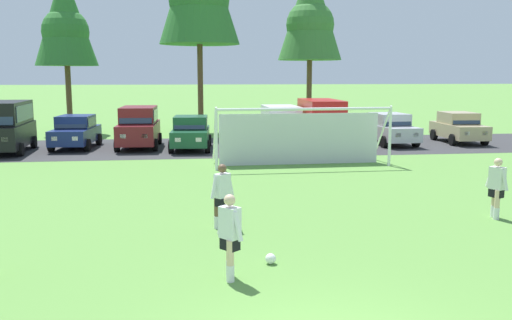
{
  "coord_description": "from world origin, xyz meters",
  "views": [
    {
      "loc": [
        -1.94,
        -6.79,
        3.83
      ],
      "look_at": [
        0.07,
        8.77,
        1.4
      ],
      "focal_mm": 38.69,
      "sensor_mm": 36.0,
      "label": 1
    }
  ],
  "objects_px": {
    "soccer_goal": "(301,135)",
    "player_defender_far": "(497,188)",
    "parked_car_slot_far_right": "(390,129)",
    "parked_car_slot_center_right": "(281,125)",
    "parked_car_slot_center_left": "(139,127)",
    "parked_car_slot_end": "(459,127)",
    "soccer_ball": "(271,259)",
    "player_midfield_center": "(222,196)",
    "parked_car_slot_right": "(321,122)",
    "player_striker_near": "(230,237)",
    "parked_car_slot_far_left": "(6,126)",
    "parked_car_slot_left": "(76,132)",
    "parked_car_slot_center": "(191,133)"
  },
  "relations": [
    {
      "from": "player_midfield_center",
      "to": "parked_car_slot_center_left",
      "type": "relative_size",
      "value": 0.35
    },
    {
      "from": "player_striker_near",
      "to": "parked_car_slot_end",
      "type": "height_order",
      "value": "parked_car_slot_end"
    },
    {
      "from": "parked_car_slot_left",
      "to": "parked_car_slot_end",
      "type": "xyz_separation_m",
      "value": [
        21.14,
        -0.26,
        0.0
      ]
    },
    {
      "from": "parked_car_slot_left",
      "to": "parked_car_slot_center",
      "type": "relative_size",
      "value": 1.0
    },
    {
      "from": "soccer_goal",
      "to": "player_defender_far",
      "type": "bearing_deg",
      "value": -70.28
    },
    {
      "from": "parked_car_slot_left",
      "to": "parked_car_slot_far_right",
      "type": "relative_size",
      "value": 1.0
    },
    {
      "from": "parked_car_slot_left",
      "to": "parked_car_slot_center_right",
      "type": "bearing_deg",
      "value": -2.07
    },
    {
      "from": "soccer_ball",
      "to": "player_defender_far",
      "type": "relative_size",
      "value": 0.13
    },
    {
      "from": "parked_car_slot_end",
      "to": "soccer_ball",
      "type": "bearing_deg",
      "value": -126.17
    },
    {
      "from": "parked_car_slot_center_right",
      "to": "parked_car_slot_center_left",
      "type": "bearing_deg",
      "value": 178.58
    },
    {
      "from": "soccer_ball",
      "to": "player_striker_near",
      "type": "bearing_deg",
      "value": -140.59
    },
    {
      "from": "soccer_goal",
      "to": "parked_car_slot_center_right",
      "type": "distance_m",
      "value": 6.49
    },
    {
      "from": "player_striker_near",
      "to": "parked_car_slot_center_left",
      "type": "bearing_deg",
      "value": 99.31
    },
    {
      "from": "parked_car_slot_center_left",
      "to": "parked_car_slot_center_right",
      "type": "relative_size",
      "value": 1.01
    },
    {
      "from": "soccer_goal",
      "to": "parked_car_slot_far_right",
      "type": "bearing_deg",
      "value": 44.54
    },
    {
      "from": "soccer_ball",
      "to": "parked_car_slot_left",
      "type": "xyz_separation_m",
      "value": [
        -7.38,
        19.08,
        0.77
      ]
    },
    {
      "from": "player_striker_near",
      "to": "player_midfield_center",
      "type": "height_order",
      "value": "same"
    },
    {
      "from": "player_striker_near",
      "to": "parked_car_slot_far_right",
      "type": "bearing_deg",
      "value": 61.44
    },
    {
      "from": "player_midfield_center",
      "to": "parked_car_slot_right",
      "type": "bearing_deg",
      "value": 67.31
    },
    {
      "from": "player_striker_near",
      "to": "parked_car_slot_center",
      "type": "relative_size",
      "value": 0.38
    },
    {
      "from": "player_defender_far",
      "to": "parked_car_slot_left",
      "type": "relative_size",
      "value": 0.38
    },
    {
      "from": "parked_car_slot_center",
      "to": "parked_car_slot_right",
      "type": "bearing_deg",
      "value": -0.08
    },
    {
      "from": "parked_car_slot_center_left",
      "to": "parked_car_slot_far_right",
      "type": "distance_m",
      "value": 13.67
    },
    {
      "from": "parked_car_slot_left",
      "to": "parked_car_slot_end",
      "type": "bearing_deg",
      "value": -0.7
    },
    {
      "from": "parked_car_slot_left",
      "to": "parked_car_slot_center_right",
      "type": "xyz_separation_m",
      "value": [
        10.87,
        -0.39,
        0.24
      ]
    },
    {
      "from": "parked_car_slot_center",
      "to": "parked_car_slot_center_right",
      "type": "bearing_deg",
      "value": 10.19
    },
    {
      "from": "parked_car_slot_center_left",
      "to": "parked_car_slot_right",
      "type": "relative_size",
      "value": 0.96
    },
    {
      "from": "soccer_goal",
      "to": "parked_car_slot_right",
      "type": "distance_m",
      "value": 6.04
    },
    {
      "from": "parked_car_slot_center_right",
      "to": "parked_car_slot_end",
      "type": "height_order",
      "value": "parked_car_slot_center_right"
    },
    {
      "from": "soccer_goal",
      "to": "parked_car_slot_far_right",
      "type": "xyz_separation_m",
      "value": [
        6.36,
        6.26,
        -0.42
      ]
    },
    {
      "from": "soccer_ball",
      "to": "parked_car_slot_far_right",
      "type": "xyz_separation_m",
      "value": [
        9.56,
        18.47,
        0.77
      ]
    },
    {
      "from": "player_defender_far",
      "to": "parked_car_slot_far_right",
      "type": "bearing_deg",
      "value": 79.14
    },
    {
      "from": "soccer_ball",
      "to": "parked_car_slot_far_right",
      "type": "distance_m",
      "value": 20.81
    },
    {
      "from": "player_midfield_center",
      "to": "player_defender_far",
      "type": "xyz_separation_m",
      "value": [
        7.35,
        0.06,
        0.0
      ]
    },
    {
      "from": "player_defender_far",
      "to": "parked_car_slot_center",
      "type": "distance_m",
      "value": 16.96
    },
    {
      "from": "player_striker_near",
      "to": "parked_car_slot_center_right",
      "type": "relative_size",
      "value": 0.35
    },
    {
      "from": "player_defender_far",
      "to": "parked_car_slot_center",
      "type": "bearing_deg",
      "value": 117.97
    },
    {
      "from": "player_striker_near",
      "to": "parked_car_slot_center_left",
      "type": "relative_size",
      "value": 0.35
    },
    {
      "from": "parked_car_slot_left",
      "to": "parked_car_slot_right",
      "type": "relative_size",
      "value": 0.89
    },
    {
      "from": "parked_car_slot_center_left",
      "to": "parked_car_slot_center_right",
      "type": "xyz_separation_m",
      "value": [
        7.6,
        -0.19,
        0.0
      ]
    },
    {
      "from": "soccer_ball",
      "to": "player_midfield_center",
      "type": "height_order",
      "value": "player_midfield_center"
    },
    {
      "from": "player_striker_near",
      "to": "player_defender_far",
      "type": "height_order",
      "value": "same"
    },
    {
      "from": "player_striker_near",
      "to": "parked_car_slot_center_right",
      "type": "distance_m",
      "value": 19.9
    },
    {
      "from": "player_striker_near",
      "to": "player_defender_far",
      "type": "relative_size",
      "value": 1.0
    },
    {
      "from": "parked_car_slot_center_left",
      "to": "soccer_goal",
      "type": "bearing_deg",
      "value": -42.38
    },
    {
      "from": "parked_car_slot_far_right",
      "to": "player_striker_near",
      "type": "bearing_deg",
      "value": -118.56
    },
    {
      "from": "player_striker_near",
      "to": "player_midfield_center",
      "type": "bearing_deg",
      "value": 88.39
    },
    {
      "from": "soccer_ball",
      "to": "parked_car_slot_right",
      "type": "bearing_deg",
      "value": 72.85
    },
    {
      "from": "player_striker_near",
      "to": "parked_car_slot_far_left",
      "type": "height_order",
      "value": "parked_car_slot_far_left"
    },
    {
      "from": "soccer_ball",
      "to": "soccer_goal",
      "type": "distance_m",
      "value": 12.67
    }
  ]
}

